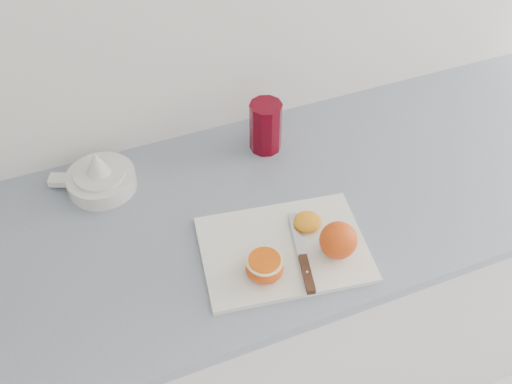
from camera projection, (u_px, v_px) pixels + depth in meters
counter at (237, 318)px, 1.60m from camera, size 2.27×0.64×0.89m
cutting_board at (284, 249)px, 1.20m from camera, size 0.38×0.30×0.01m
whole_orange at (338, 240)px, 1.16m from camera, size 0.08×0.08×0.08m
half_orange at (264, 267)px, 1.14m from camera, size 0.08×0.08×0.05m
squeezed_shell at (308, 222)px, 1.23m from camera, size 0.06×0.06×0.03m
paring_knife at (305, 266)px, 1.16m from camera, size 0.07×0.21×0.01m
citrus_juicer at (100, 178)px, 1.32m from camera, size 0.20×0.16×0.11m
red_tumbler at (266, 128)px, 1.40m from camera, size 0.08×0.08×0.13m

